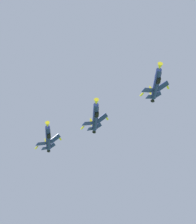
{
  "coord_description": "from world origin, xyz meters",
  "views": [
    {
      "loc": [
        1.12,
        -2.58,
        1.69
      ],
      "look_at": [
        12.83,
        103.57,
        101.66
      ],
      "focal_mm": 70.19,
      "sensor_mm": 36.0,
      "label": 1
    }
  ],
  "objects": [
    {
      "name": "fighter_jet_lead",
      "position": [
        29.28,
        87.82,
        100.9
      ],
      "size": [
        9.88,
        15.96,
        5.1
      ],
      "rotation": [
        0.0,
        0.42,
        3.09
      ],
      "color": "navy"
    },
    {
      "name": "fighter_jet_left_wing",
      "position": [
        11.9,
        103.55,
        99.46
      ],
      "size": [
        9.48,
        15.96,
        5.39
      ],
      "rotation": [
        0.0,
        0.51,
        3.09
      ],
      "color": "navy"
    },
    {
      "name": "fighter_jet_right_wing",
      "position": [
        -3.47,
        119.22,
        102.02
      ],
      "size": [
        9.52,
        15.96,
        5.36
      ],
      "rotation": [
        0.0,
        0.5,
        3.09
      ],
      "color": "navy"
    }
  ]
}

